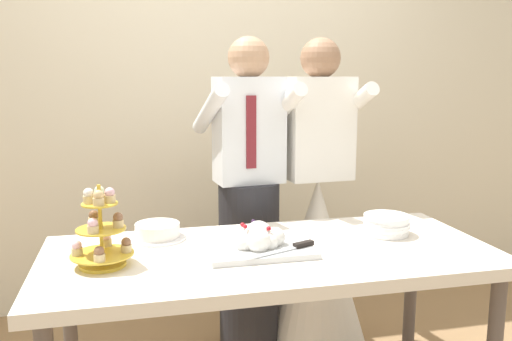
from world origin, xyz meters
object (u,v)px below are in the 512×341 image
Objects in this scene: dessert_table at (271,268)px; cupcake_stand at (101,234)px; person_bride at (317,239)px; plate_stack at (386,225)px; person_groom at (249,214)px; main_cake_tray at (259,241)px; round_cake at (158,232)px.

cupcake_stand is at bearing -177.21° from dessert_table.
cupcake_stand reaches higher than dessert_table.
person_bride reaches higher than cupcake_stand.
dessert_table is 0.57m from plate_stack.
person_groom is at bearing 130.10° from plate_stack.
round_cake is (-0.39, 0.25, -0.01)m from main_cake_tray.
cupcake_stand is at bearing -146.96° from person_bride.
person_groom reaches higher than dessert_table.
round_cake is 0.65m from person_groom.
plate_stack is at bearing -49.90° from person_groom.
person_bride is (0.49, 0.68, -0.23)m from main_cake_tray.
plate_stack reaches higher than round_cake.
plate_stack reaches higher than dessert_table.
person_bride reaches higher than round_cake.
person_bride is (1.09, 0.71, -0.31)m from cupcake_stand.
dessert_table is 0.68m from cupcake_stand.
person_bride is at bearing 33.04° from cupcake_stand.
main_cake_tray is 0.61m from plate_stack.
cupcake_stand is 1.01m from person_groom.
round_cake is at bearing -139.55° from person_groom.
cupcake_stand is 1.27× the size of round_cake.
main_cake_tray is at bearing -171.00° from plate_stack.
round_cake is at bearing 53.32° from cupcake_stand.
main_cake_tray is (0.60, 0.03, -0.08)m from cupcake_stand.
cupcake_stand is 0.61m from main_cake_tray.
plate_stack is 0.13× the size of person_groom.
person_groom is at bearing 45.01° from cupcake_stand.
person_bride is (0.44, 0.68, -0.12)m from dessert_table.
person_bride is (0.38, -0.00, -0.16)m from person_groom.
round_cake is 0.14× the size of person_groom.
round_cake is at bearing 149.52° from dessert_table.
person_bride is at bearing 25.71° from round_cake.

